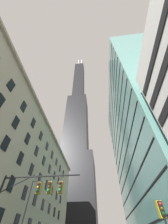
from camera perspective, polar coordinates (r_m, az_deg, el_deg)
name	(u,v)px	position (r m, az deg, el deg)	size (l,w,h in m)	color
station_building	(7,176)	(40.81, -30.51, -22.91)	(18.38, 59.19, 26.82)	#B2A88E
dark_skyscraper	(76,138)	(113.82, -3.41, -11.02)	(27.87, 27.87, 223.97)	black
glass_office_midrise	(143,133)	(50.60, 24.23, -8.12)	(16.45, 46.67, 57.99)	slate
traffic_signal_mast	(34,194)	(15.68, -20.92, -30.18)	(8.23, 0.63, 6.55)	black
traffic_light_near_right	(162,213)	(13.05, 30.80, -33.40)	(0.40, 0.63, 3.62)	black
street_lamppost	(28,207)	(25.69, -23.11, -33.80)	(2.30, 0.32, 8.99)	#47474C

